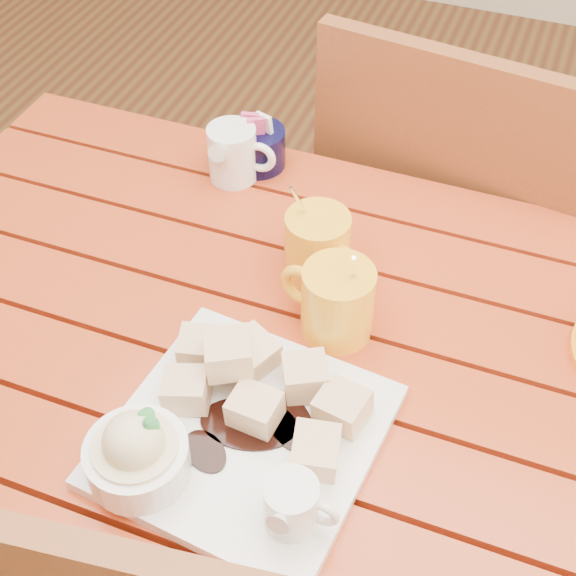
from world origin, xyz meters
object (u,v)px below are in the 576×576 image
at_px(table, 280,398).
at_px(coffee_mug_right, 319,246).
at_px(coffee_mug_left, 336,300).
at_px(dessert_plate, 220,433).
at_px(chair_far, 451,230).

xyz_separation_m(table, coffee_mug_right, (0.00, 0.14, 0.16)).
distance_m(table, coffee_mug_left, 0.18).
bearing_deg(coffee_mug_right, table, -65.80).
relative_size(dessert_plate, coffee_mug_left, 2.05).
bearing_deg(coffee_mug_right, dessert_plate, -66.78).
distance_m(dessert_plate, chair_far, 0.76).
xyz_separation_m(coffee_mug_right, chair_far, (0.13, 0.40, -0.27)).
bearing_deg(chair_far, coffee_mug_right, 80.34).
xyz_separation_m(dessert_plate, coffee_mug_right, (0.01, 0.30, 0.02)).
height_order(coffee_mug_left, coffee_mug_right, coffee_mug_left).
relative_size(dessert_plate, chair_far, 0.33).
bearing_deg(table, coffee_mug_left, 45.51).
height_order(dessert_plate, coffee_mug_left, coffee_mug_left).
height_order(table, coffee_mug_left, coffee_mug_left).
bearing_deg(coffee_mug_left, table, -122.56).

